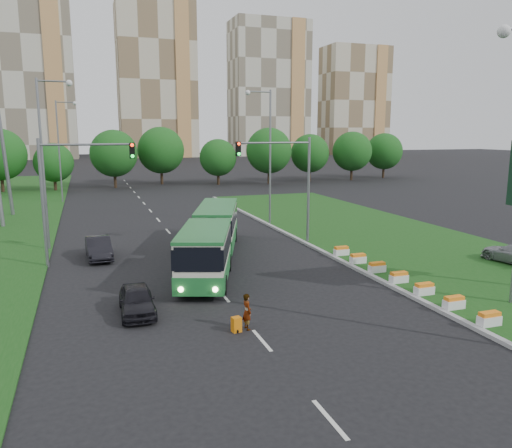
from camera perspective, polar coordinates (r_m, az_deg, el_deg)
name	(u,v)px	position (r m, az deg, el deg)	size (l,w,h in m)	color
ground	(277,290)	(27.12, 2.42, -7.51)	(360.00, 360.00, 0.00)	black
grass_median	(396,241)	(39.95, 15.75, -1.91)	(14.00, 60.00, 0.15)	#174513
median_kerb	(315,248)	(36.51, 6.72, -2.71)	(0.30, 60.00, 0.18)	#9B9B9B
lane_markings	(164,227)	(45.26, -10.42, -0.36)	(0.20, 100.00, 0.01)	silver
flower_planters	(399,277)	(28.88, 16.02, -5.86)	(1.10, 13.70, 0.60)	silver
traffic_mast_median	(289,174)	(36.98, 3.76, 5.77)	(5.76, 0.32, 8.00)	slate
traffic_mast_left	(69,181)	(33.17, -20.54, 4.59)	(5.76, 0.32, 8.00)	slate
street_lamps	(184,167)	(34.70, -8.24, 6.45)	(36.00, 60.00, 12.00)	slate
tree_line	(211,156)	(81.46, -5.13, 7.71)	(120.00, 8.00, 9.00)	#154713
apartment_tower_cwest	(26,74)	(175.60, -24.82, 15.30)	(28.00, 15.00, 52.00)	beige
apartment_tower_ceast	(157,82)	(176.51, -11.29, 15.68)	(25.00, 15.00, 50.00)	beige
apartment_tower_east	(269,89)	(186.17, 1.46, 15.13)	(27.00, 15.00, 47.00)	beige
midrise_east	(354,101)	(200.75, 11.14, 13.60)	(24.00, 14.00, 40.00)	beige
articulated_bus	(209,237)	(32.54, -5.45, -1.47)	(2.57, 16.49, 2.71)	beige
car_left_near	(137,300)	(24.12, -13.46, -8.45)	(1.56, 3.89, 1.33)	black
car_left_far	(99,248)	(35.04, -17.54, -2.62)	(1.53, 4.39, 1.45)	black
pedestrian	(247,312)	(21.68, -1.03, -9.97)	(0.58, 0.38, 1.59)	gray
shopping_trolley	(236,325)	(21.59, -2.26, -11.41)	(0.38, 0.40, 0.65)	orange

